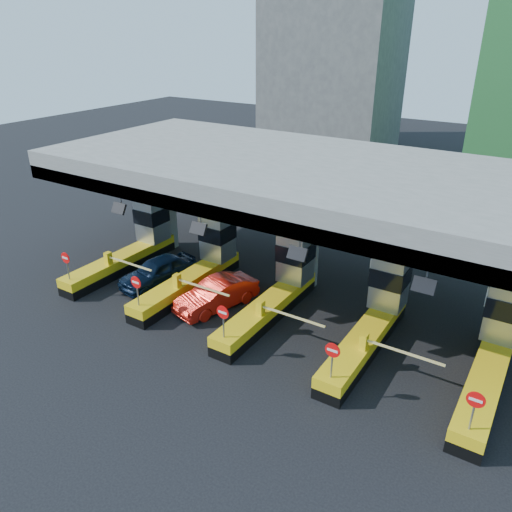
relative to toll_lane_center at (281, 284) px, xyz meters
The scene contains 10 objects.
ground 1.42m from the toll_lane_center, 90.42° to the right, with size 120.00×120.00×0.00m, color black.
toll_canopy 5.40m from the toll_lane_center, 90.02° to the left, with size 28.00×12.09×7.00m.
toll_lane_far_left 10.00m from the toll_lane_center, behind, with size 4.43×8.00×4.16m.
toll_lane_left 5.00m from the toll_lane_center, behind, with size 4.43×8.00×4.16m.
toll_lane_center is the anchor object (origin of this frame).
toll_lane_right 5.00m from the toll_lane_center, ahead, with size 4.43×8.00×4.16m.
toll_lane_far_right 10.00m from the toll_lane_center, ahead, with size 4.43×8.00×4.16m.
bg_building_concrete 39.11m from the toll_lane_center, 111.40° to the left, with size 14.00×10.00×18.00m, color #4C4C49.
van 7.19m from the toll_lane_center, 169.07° to the right, with size 1.83×4.55×1.55m, color black.
red_car 3.30m from the toll_lane_center, 148.80° to the right, with size 1.57×4.51×1.49m, color #B0160D.
Camera 1 is at (10.76, -18.99, 13.18)m, focal length 35.00 mm.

